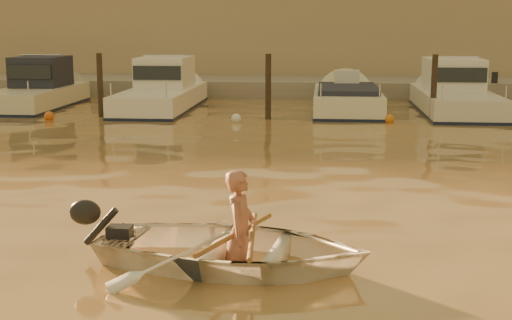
# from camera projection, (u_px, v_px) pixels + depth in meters

# --- Properties ---
(ground_plane) EXTENTS (160.00, 160.00, 0.00)m
(ground_plane) POSITION_uv_depth(u_px,v_px,m) (195.00, 271.00, 8.56)
(ground_plane) COLOR brown
(ground_plane) RESTS_ON ground
(dinghy) EXTENTS (3.65, 2.84, 0.69)m
(dinghy) POSITION_uv_depth(u_px,v_px,m) (233.00, 249.00, 8.67)
(dinghy) COLOR white
(dinghy) RESTS_ON ground_plane
(person) EXTENTS (0.43, 0.59, 1.51)m
(person) POSITION_uv_depth(u_px,v_px,m) (240.00, 231.00, 8.61)
(person) COLOR #A36451
(person) RESTS_ON dinghy
(outboard_motor) EXTENTS (0.95, 0.52, 0.70)m
(outboard_motor) POSITION_uv_depth(u_px,v_px,m) (118.00, 236.00, 9.01)
(outboard_motor) COLOR black
(outboard_motor) RESTS_ON dinghy
(oar_port) EXTENTS (0.20, 2.10, 0.13)m
(oar_port) POSITION_uv_depth(u_px,v_px,m) (252.00, 235.00, 8.58)
(oar_port) COLOR brown
(oar_port) RESTS_ON dinghy
(oar_starboard) EXTENTS (0.71, 2.02, 0.13)m
(oar_starboard) POSITION_uv_depth(u_px,v_px,m) (236.00, 234.00, 8.62)
(oar_starboard) COLOR brown
(oar_starboard) RESTS_ON dinghy
(moored_boat_1) EXTENTS (2.05, 6.18, 1.75)m
(moored_boat_1) POSITION_uv_depth(u_px,v_px,m) (36.00, 90.00, 24.87)
(moored_boat_1) COLOR beige
(moored_boat_1) RESTS_ON ground_plane
(moored_boat_2) EXTENTS (2.13, 7.18, 1.75)m
(moored_boat_2) POSITION_uv_depth(u_px,v_px,m) (161.00, 91.00, 24.46)
(moored_boat_2) COLOR white
(moored_boat_2) RESTS_ON ground_plane
(moored_boat_3) EXTENTS (2.18, 6.25, 0.95)m
(moored_boat_3) POSITION_uv_depth(u_px,v_px,m) (347.00, 104.00, 23.94)
(moored_boat_3) COLOR beige
(moored_boat_3) RESTS_ON ground_plane
(moored_boat_4) EXTENTS (2.25, 6.95, 1.75)m
(moored_boat_4) POSITION_uv_depth(u_px,v_px,m) (455.00, 93.00, 23.53)
(moored_boat_4) COLOR silver
(moored_boat_4) RESTS_ON ground_plane
(piling_1) EXTENTS (0.18, 0.18, 2.20)m
(piling_1) POSITION_uv_depth(u_px,v_px,m) (100.00, 88.00, 22.39)
(piling_1) COLOR #2D2319
(piling_1) RESTS_ON ground_plane
(piling_2) EXTENTS (0.18, 0.18, 2.20)m
(piling_2) POSITION_uv_depth(u_px,v_px,m) (268.00, 90.00, 21.89)
(piling_2) COLOR #2D2319
(piling_2) RESTS_ON ground_plane
(piling_3) EXTENTS (0.18, 0.18, 2.20)m
(piling_3) POSITION_uv_depth(u_px,v_px,m) (434.00, 91.00, 21.43)
(piling_3) COLOR #2D2319
(piling_3) RESTS_ON ground_plane
(fender_b) EXTENTS (0.30, 0.30, 0.30)m
(fender_b) POSITION_uv_depth(u_px,v_px,m) (49.00, 116.00, 21.92)
(fender_b) COLOR #CD5B18
(fender_b) RESTS_ON ground_plane
(fender_c) EXTENTS (0.30, 0.30, 0.30)m
(fender_c) POSITION_uv_depth(u_px,v_px,m) (236.00, 119.00, 21.35)
(fender_c) COLOR silver
(fender_c) RESTS_ON ground_plane
(fender_d) EXTENTS (0.30, 0.30, 0.30)m
(fender_d) POSITION_uv_depth(u_px,v_px,m) (389.00, 119.00, 21.24)
(fender_d) COLOR orange
(fender_d) RESTS_ON ground_plane
(quay) EXTENTS (52.00, 4.00, 1.00)m
(quay) POSITION_uv_depth(u_px,v_px,m) (287.00, 91.00, 29.54)
(quay) COLOR gray
(quay) RESTS_ON ground_plane
(waterfront_building) EXTENTS (46.00, 7.00, 4.80)m
(waterfront_building) POSITION_uv_depth(u_px,v_px,m) (294.00, 34.00, 34.49)
(waterfront_building) COLOR #9E8466
(waterfront_building) RESTS_ON quay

